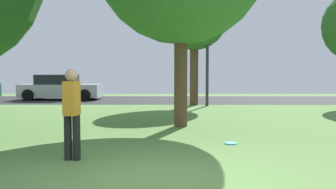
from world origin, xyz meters
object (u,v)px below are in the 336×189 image
object	(u,v)px
person_bystander	(72,110)
parked_car_silver	(60,88)
maple_tree_far	(194,17)
street_lamp_post	(207,58)
frisbee_disc	(231,143)

from	to	relation	value
person_bystander	parked_car_silver	distance (m)	15.52
maple_tree_far	street_lamp_post	world-z (taller)	maple_tree_far
frisbee_disc	parked_car_silver	bearing A→B (deg)	120.25
person_bystander	parked_car_silver	xyz separation A→B (m)	(-4.64, 14.81, -0.24)
maple_tree_far	frisbee_disc	size ratio (longest dim) A/B	21.79
maple_tree_far	frisbee_disc	world-z (taller)	maple_tree_far
parked_car_silver	frisbee_disc	bearing A→B (deg)	-59.75
maple_tree_far	parked_car_silver	bearing A→B (deg)	155.21
person_bystander	frisbee_disc	xyz separation A→B (m)	(3.10, 1.54, -0.89)
frisbee_disc	parked_car_silver	world-z (taller)	parked_car_silver
maple_tree_far	street_lamp_post	size ratio (longest dim) A/B	1.31
person_bystander	parked_car_silver	size ratio (longest dim) A/B	0.36
maple_tree_far	frisbee_disc	bearing A→B (deg)	-88.78
frisbee_disc	street_lamp_post	distance (m)	9.57
person_bystander	frisbee_disc	bearing A→B (deg)	-57.00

